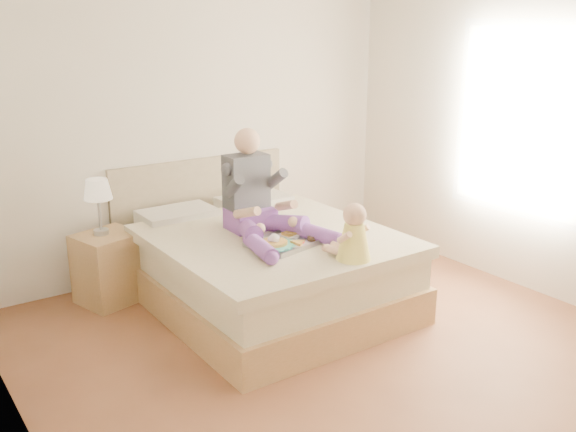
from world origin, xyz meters
TOP-DOWN VIEW (x-y plane):
  - room at (0.08, 0.01)m, footprint 4.02×4.22m
  - bed at (0.00, 1.08)m, footprint 1.70×2.18m
  - nightstand at (-1.00, 1.75)m, footprint 0.56×0.52m
  - lamp at (-1.03, 1.77)m, footprint 0.22×0.22m
  - adult at (-0.06, 0.99)m, footprint 0.69×0.98m
  - tray at (-0.05, 0.65)m, footprint 0.56×0.48m
  - baby at (0.16, 0.13)m, footprint 0.26×0.36m

SIDE VIEW (x-z plane):
  - nightstand at x=-1.00m, z-range 0.00..0.57m
  - bed at x=0.00m, z-range -0.18..0.82m
  - tray at x=-0.05m, z-range 0.57..0.71m
  - baby at x=0.16m, z-range 0.57..0.97m
  - adult at x=-0.06m, z-range 0.44..1.26m
  - lamp at x=-1.03m, z-range 0.68..1.13m
  - room at x=0.08m, z-range 0.15..2.87m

